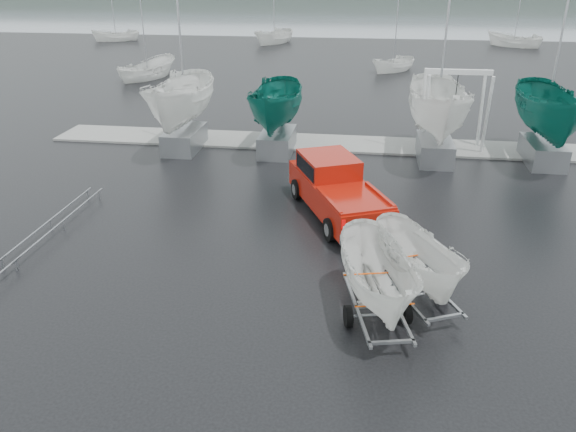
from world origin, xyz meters
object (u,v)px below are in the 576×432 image
Objects in this scene: pickup_truck at (335,186)px; trailer_hitched at (422,220)px; trailer_parked at (382,230)px; boat_hoist at (455,98)px.

pickup_truck is 6.79m from trailer_hitched.
pickup_truck is 1.29× the size of trailer_parked.
boat_hoist is (5.49, 8.97, 1.59)m from pickup_truck.
boat_hoist is (2.77, 15.02, 0.11)m from trailer_hitched.
trailer_parked is at bearing -101.64° from pickup_truck.
trailer_hitched is 15.27m from boat_hoist.
trailer_hitched is at bearing -100.44° from boat_hoist.
trailer_hitched is at bearing -90.00° from pickup_truck.
pickup_truck is at bearing 89.36° from trailer_parked.
trailer_parked reaches higher than trailer_hitched.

